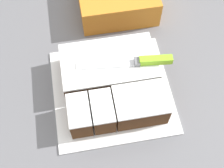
{
  "coord_description": "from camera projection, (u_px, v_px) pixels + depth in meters",
  "views": [
    {
      "loc": [
        -0.14,
        -0.5,
        1.79
      ],
      "look_at": [
        -0.06,
        -0.06,
        0.96
      ],
      "focal_mm": 50.0,
      "sensor_mm": 36.0,
      "label": 1
    }
  ],
  "objects": [
    {
      "name": "ground_plane",
      "position": [
        120.0,
        153.0,
        1.81
      ],
      "size": [
        8.0,
        8.0,
        0.0
      ],
      "primitive_type": "plane",
      "color": "#9E9384"
    },
    {
      "name": "countertop",
      "position": [
        122.0,
        124.0,
        1.41
      ],
      "size": [
        1.4,
        1.1,
        0.92
      ],
      "color": "slate",
      "rests_on": "ground_plane"
    },
    {
      "name": "cake_board",
      "position": [
        112.0,
        91.0,
        0.98
      ],
      "size": [
        0.36,
        0.35,
        0.01
      ],
      "color": "white",
      "rests_on": "countertop"
    },
    {
      "name": "knife",
      "position": [
        144.0,
        61.0,
        0.91
      ],
      "size": [
        0.28,
        0.05,
        0.02
      ],
      "rotation": [
        0.0,
        0.0,
        3.04
      ],
      "color": "silver",
      "rests_on": "cake"
    },
    {
      "name": "storage_box",
      "position": [
        117.0,
        0.0,
        1.1
      ],
      "size": [
        0.27,
        0.2,
        0.1
      ],
      "color": "orange",
      "rests_on": "countertop"
    },
    {
      "name": "cake",
      "position": [
        113.0,
        83.0,
        0.94
      ],
      "size": [
        0.29,
        0.27,
        0.08
      ],
      "color": "#472814",
      "rests_on": "cake_board"
    }
  ]
}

